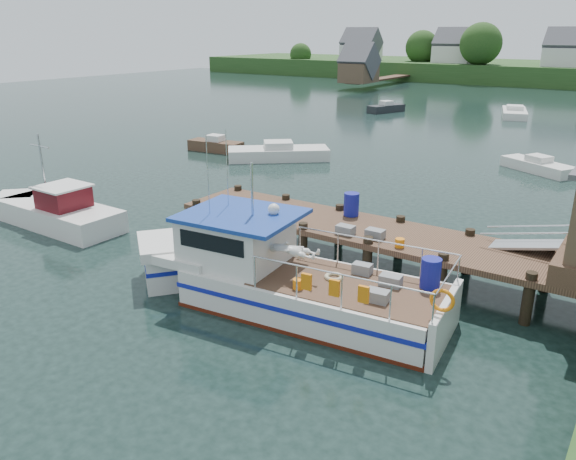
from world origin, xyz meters
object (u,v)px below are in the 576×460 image
Objects in this scene: work_boat at (54,211)px; moored_d at (514,112)px; dock at (528,234)px; moored_a at (278,153)px; moored_b at (538,166)px; moored_e at (386,108)px; lobster_boat at (274,276)px; moored_rowboat at (216,145)px.

moored_d is (8.42, 44.49, -0.22)m from work_boat.
moored_a is (-17.72, 12.45, -1.80)m from dock.
work_boat reaches higher than moored_b.
dock reaches higher than moored_b.
moored_d is 12.32m from moored_e.
lobster_boat is (-6.13, -4.27, -1.31)m from dock.
work_boat is at bearing -169.14° from dock.
work_boat is (-18.24, -3.50, -1.63)m from dock.
moored_a is at bearing -90.63° from moored_d.
dock is at bearing -85.75° from moored_b.
lobster_boat is at bearing -20.67° from moored_rowboat.
work_boat is 1.61× the size of moored_b.
moored_b is (19.71, 6.14, -0.06)m from moored_rowboat.
moored_rowboat is at bearing -168.12° from moored_b.
moored_d is at bearing 54.79° from moored_a.
work_boat is 1.69× the size of moored_e.
work_boat is 26.55m from moored_b.
dock is 7.59m from lobster_boat.
moored_a is at bearing 144.91° from dock.
moored_rowboat is 0.88× the size of moored_b.
lobster_boat reaches higher than moored_a.
moored_b is at bearing 99.67° from dock.
dock is at bearing -54.82° from moored_a.
moored_rowboat is (-16.69, 16.46, -0.51)m from lobster_boat.
moored_e is at bearing 95.10° from work_boat.
moored_b is 23.63m from moored_d.
moored_e is at bearing 120.14° from dock.
moored_b is 0.69× the size of moored_d.
moored_d is at bearing 103.46° from dock.
lobster_boat reaches higher than work_boat.
moored_rowboat is (-4.59, 15.69, -0.20)m from work_boat.
lobster_boat is at bearing -3.11° from work_boat.
moored_rowboat is at bearing 106.87° from work_boat.
moored_rowboat is at bearing 151.90° from dock.
lobster_boat is 23.45m from moored_rowboat.
work_boat reaches higher than moored_a.
work_boat is at bearing -74.75° from moored_e.
moored_d is 1.52× the size of moored_e.
moored_e is at bearing 104.44° from lobster_boat.
moored_rowboat reaches higher than moored_d.
moored_e is (-15.32, 41.23, -0.51)m from lobster_boat.
work_boat is at bearing -49.75° from moored_rowboat.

